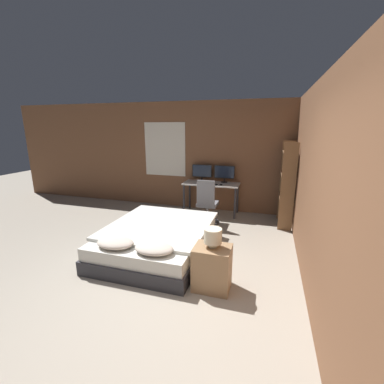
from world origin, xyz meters
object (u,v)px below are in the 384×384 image
object	(u,v)px
office_chair	(207,207)
bedside_lamp	(213,236)
keyboard	(210,184)
nightstand	(212,268)
bookshelf	(287,182)
desk	(211,187)
monitor_right	(224,173)
bed	(158,239)
monitor_left	(202,172)
computer_mouse	(221,185)

from	to	relation	value
office_chair	bedside_lamp	bearing A→B (deg)	-74.75
bedside_lamp	keyboard	xyz separation A→B (m)	(-0.69, 2.79, 0.03)
nightstand	bookshelf	distance (m)	2.90
nightstand	desk	size ratio (longest dim) A/B	0.44
bedside_lamp	keyboard	bearing A→B (deg)	103.86
desk	keyboard	size ratio (longest dim) A/B	3.68
monitor_right	office_chair	xyz separation A→B (m)	(-0.21, -0.91, -0.61)
bed	office_chair	size ratio (longest dim) A/B	2.07
bedside_lamp	keyboard	size ratio (longest dim) A/B	0.70
monitor_left	computer_mouse	size ratio (longest dim) A/B	7.05
nightstand	desk	distance (m)	3.07
keyboard	computer_mouse	bearing A→B (deg)	0.00
bedside_lamp	bookshelf	xyz separation A→B (m)	(1.01, 2.63, 0.21)
monitor_left	keyboard	world-z (taller)	monitor_left
monitor_left	keyboard	bearing A→B (deg)	-52.42
desk	office_chair	distance (m)	0.77
desk	bedside_lamp	bearing A→B (deg)	-76.96
nightstand	desk	world-z (taller)	desk
nightstand	monitor_right	size ratio (longest dim) A/B	1.19
computer_mouse	bookshelf	xyz separation A→B (m)	(1.43, -0.16, 0.18)
monitor_left	bookshelf	distance (m)	2.05
computer_mouse	monitor_right	bearing A→B (deg)	88.33
bookshelf	monitor_left	bearing A→B (deg)	165.18
office_chair	bookshelf	world-z (taller)	bookshelf
bed	keyboard	size ratio (longest dim) A/B	5.71
monitor_left	computer_mouse	world-z (taller)	monitor_left
monitor_left	keyboard	xyz separation A→B (m)	(0.28, -0.37, -0.23)
nightstand	monitor_left	size ratio (longest dim) A/B	1.19
keyboard	computer_mouse	world-z (taller)	computer_mouse
bed	bookshelf	bearing A→B (deg)	41.98
bedside_lamp	nightstand	bearing A→B (deg)	90.00
bedside_lamp	monitor_left	size ratio (longest dim) A/B	0.52
monitor_left	monitor_right	distance (m)	0.57
nightstand	bedside_lamp	xyz separation A→B (m)	(0.00, -0.00, 0.45)
bedside_lamp	computer_mouse	world-z (taller)	bedside_lamp
bedside_lamp	office_chair	distance (m)	2.36
bed	monitor_left	size ratio (longest dim) A/B	4.20
computer_mouse	nightstand	bearing A→B (deg)	-81.51
bed	bookshelf	xyz separation A→B (m)	(2.12, 1.91, 0.73)
bed	nightstand	xyz separation A→B (m)	(1.11, -0.73, 0.06)
bed	keyboard	xyz separation A→B (m)	(0.42, 2.07, 0.54)
desk	bookshelf	size ratio (longest dim) A/B	0.74
bedside_lamp	bookshelf	world-z (taller)	bookshelf
bedside_lamp	desk	world-z (taller)	bedside_lamp
desk	bookshelf	bearing A→B (deg)	-11.29
bed	monitor_left	distance (m)	2.55
desk	office_chair	bearing A→B (deg)	-84.09
keyboard	bookshelf	world-z (taller)	bookshelf
desk	monitor_right	world-z (taller)	monitor_right
bedside_lamp	desk	bearing A→B (deg)	103.04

